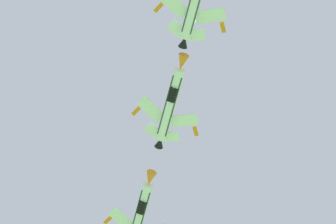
% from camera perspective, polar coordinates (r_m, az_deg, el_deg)
% --- Properties ---
extents(fighter_jet_left_wing, '(12.50, 12.58, 4.46)m').
position_cam_1_polar(fighter_jet_left_wing, '(117.78, 0.20, 0.64)').
color(fighter_jet_left_wing, white).
extents(fighter_jet_right_wing, '(12.53, 12.61, 4.38)m').
position_cam_1_polar(fighter_jet_right_wing, '(126.20, -2.00, -7.27)').
color(fighter_jet_right_wing, white).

